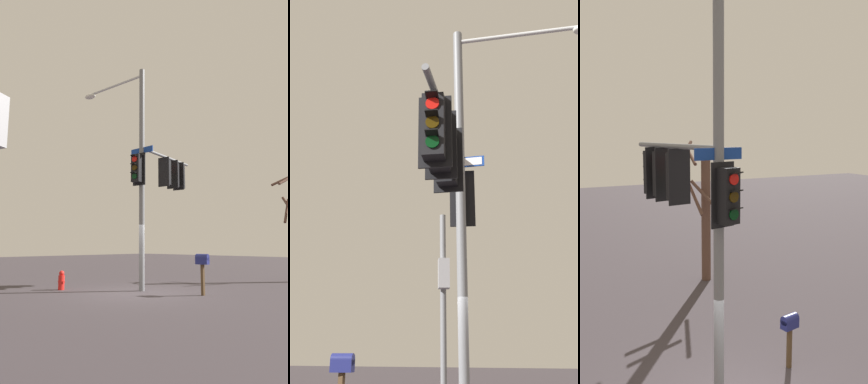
{
  "view_description": "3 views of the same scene",
  "coord_description": "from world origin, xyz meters",
  "views": [
    {
      "loc": [
        -9.08,
        8.65,
        1.72
      ],
      "look_at": [
        0.52,
        -0.86,
        3.86
      ],
      "focal_mm": 31.3,
      "sensor_mm": 36.0,
      "label": 1
    },
    {
      "loc": [
        3.05,
        -9.88,
        1.41
      ],
      "look_at": [
        -0.18,
        -0.98,
        4.68
      ],
      "focal_mm": 43.74,
      "sensor_mm": 36.0,
      "label": 2
    },
    {
      "loc": [
        3.93,
        7.08,
        5.91
      ],
      "look_at": [
        0.11,
        -0.57,
        4.71
      ],
      "focal_mm": 39.83,
      "sensor_mm": 36.0,
      "label": 3
    }
  ],
  "objects": [
    {
      "name": "mailbox",
      "position": [
        -2.05,
        -1.19,
        1.11
      ],
      "size": [
        0.48,
        0.32,
        1.41
      ],
      "rotation": [
        0.0,
        0.0,
        4.92
      ],
      "color": "#4C3823",
      "rests_on": "ground"
    },
    {
      "name": "fire_hydrant",
      "position": [
        2.69,
        1.52,
        0.34
      ],
      "size": [
        0.38,
        0.24,
        0.73
      ],
      "color": "red",
      "rests_on": "ground"
    },
    {
      "name": "main_signal_pole_assembly",
      "position": [
        0.56,
        -1.44,
        5.0
      ],
      "size": [
        3.91,
        4.32,
        8.99
      ],
      "rotation": [
        0.0,
        0.0,
        4.86
      ],
      "color": "slate",
      "rests_on": "ground"
    },
    {
      "name": "ground_plane",
      "position": [
        0.0,
        0.0,
        0.0
      ],
      "size": [
        80.0,
        80.0,
        0.0
      ],
      "primitive_type": "plane",
      "color": "#3B3439"
    }
  ]
}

